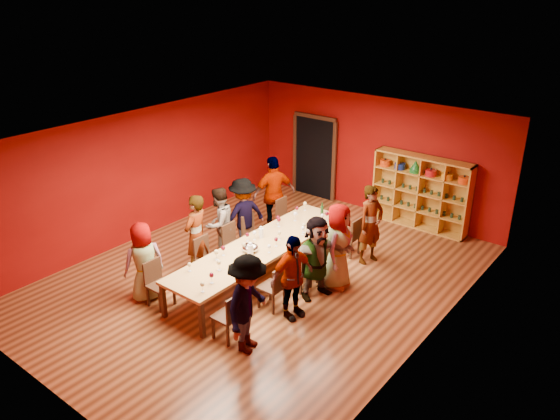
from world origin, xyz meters
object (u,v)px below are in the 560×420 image
object	(u,v)px
chair_person_left_3	(252,232)
wine_bottle	(322,210)
chair_person_right_1	(275,285)
person_right_1	(292,277)
shelving_unit	(421,189)
chair_person_left_4	(285,215)
person_left_0	(144,262)
chair_person_left_2	(233,242)
spittoon_bowl	(250,248)
chair_person_right_4	(352,235)
chair_person_right_2	(302,267)
person_right_2	(317,257)
chair_person_right_0	(230,315)
person_left_4	(274,194)
person_left_2	(219,224)
person_right_3	(338,246)
person_left_3	(243,215)
tasting_table	(262,247)
person_left_1	(196,236)
chair_person_right_3	(319,257)
person_right_0	(248,304)
chair_person_left_0	(157,281)
person_right_4	(371,225)
chair_person_left_1	(205,256)

from	to	relation	value
chair_person_left_3	wine_bottle	xyz separation A→B (m)	(1.00, 1.27, 0.36)
chair_person_right_1	person_right_1	bearing A→B (deg)	0.00
shelving_unit	chair_person_left_4	bearing A→B (deg)	-133.96
person_left_0	chair_person_left_3	distance (m)	2.71
chair_person_left_2	spittoon_bowl	distance (m)	1.07
chair_person_right_4	chair_person_right_2	bearing A→B (deg)	-90.00
person_left_0	person_right_2	size ratio (longest dim) A/B	0.95
person_right_2	chair_person_right_4	bearing A→B (deg)	29.56
chair_person_left_3	chair_person_right_0	size ratio (longest dim) A/B	1.00
person_right_2	person_left_4	bearing A→B (deg)	73.52
person_left_2	person_left_0	bearing A→B (deg)	-2.76
person_left_2	person_right_3	world-z (taller)	person_right_3
person_left_3	chair_person_right_2	world-z (taller)	person_left_3
tasting_table	person_left_3	size ratio (longest dim) A/B	2.67
person_right_1	spittoon_bowl	xyz separation A→B (m)	(-1.30, 0.37, 0.02)
chair_person_right_2	chair_person_left_3	bearing A→B (deg)	161.77
chair_person_right_4	spittoon_bowl	world-z (taller)	spittoon_bowl
person_left_1	person_left_3	distance (m)	1.42
chair_person_right_3	person_right_1	bearing A→B (deg)	-74.66
person_left_3	person_right_0	world-z (taller)	person_right_0
chair_person_left_2	chair_person_left_3	distance (m)	0.62
person_left_3	chair_person_right_1	distance (m)	2.54
person_left_4	chair_person_right_0	distance (m)	4.42
person_left_2	chair_person_right_1	bearing A→B (deg)	65.19
chair_person_left_0	chair_person_left_4	xyz separation A→B (m)	(0.00, 3.87, 0.00)
person_left_0	wine_bottle	bearing A→B (deg)	-177.21
person_left_1	chair_person_right_2	size ratio (longest dim) A/B	1.96
person_left_3	person_right_1	world-z (taller)	person_left_3
chair_person_right_2	spittoon_bowl	size ratio (longest dim) A/B	2.75
tasting_table	chair_person_right_4	size ratio (longest dim) A/B	5.06
chair_person_right_2	person_right_4	size ratio (longest dim) A/B	0.51
chair_person_left_4	person_right_4	distance (m)	2.29
person_left_1	wine_bottle	size ratio (longest dim) A/B	6.17
chair_person_right_0	wine_bottle	distance (m)	4.01
chair_person_left_1	person_left_4	xyz separation A→B (m)	(-0.33, 2.62, 0.44)
chair_person_left_1	chair_person_right_3	bearing A→B (deg)	37.25
person_left_1	chair_person_left_4	distance (m)	2.66
person_left_0	person_right_4	bearing A→B (deg)	168.01
chair_person_right_0	chair_person_left_3	bearing A→B (deg)	124.60
chair_person_left_2	person_right_2	xyz separation A→B (m)	(2.15, 0.02, 0.33)
chair_person_left_0	person_right_2	distance (m)	3.01
shelving_unit	chair_person_right_0	xyz separation A→B (m)	(-0.49, -6.23, -0.49)
person_left_0	person_right_4	distance (m)	4.70
chair_person_left_0	person_right_2	xyz separation A→B (m)	(2.15, 2.08, 0.33)
person_left_4	person_right_3	world-z (taller)	person_left_4
chair_person_left_4	wine_bottle	bearing A→B (deg)	4.09
person_left_1	chair_person_right_3	distance (m)	2.51
person_left_2	person_right_1	size ratio (longest dim) A/B	1.01
chair_person_left_4	person_right_3	bearing A→B (deg)	-28.67
chair_person_left_3	chair_person_left_4	size ratio (longest dim) A/B	1.00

